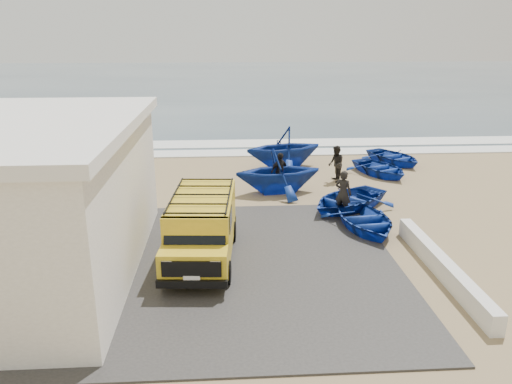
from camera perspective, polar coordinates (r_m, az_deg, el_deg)
name	(u,v)px	position (r m, az deg, el deg)	size (l,w,h in m)	color
ground	(255,238)	(16.51, -0.08, -5.25)	(160.00, 160.00, 0.00)	#977E57
slab	(191,266)	(14.69, -7.47, -8.36)	(12.00, 10.00, 0.05)	#3A3735
ocean	(230,81)	(71.46, -2.98, 12.60)	(180.00, 88.00, 0.01)	#385166
surf_line	(242,153)	(27.93, -1.64, 4.48)	(180.00, 1.60, 0.06)	white
surf_wash	(240,144)	(30.37, -1.81, 5.55)	(180.00, 2.20, 0.04)	white
parapet	(442,266)	(14.89, 20.48, -7.98)	(0.35, 6.00, 0.55)	silver
van	(202,225)	(14.76, -6.22, -3.82)	(2.12, 4.70, 1.96)	gold
boat_near_left	(365,220)	(17.47, 12.31, -3.10)	(2.45, 3.42, 0.71)	#13369C
boat_near_right	(348,200)	(19.33, 10.42, -0.85)	(2.61, 3.65, 0.76)	#13369C
boat_mid_left	(278,171)	(20.84, 2.56, 2.42)	(3.09, 3.58, 1.88)	#13369C
boat_mid_right	(380,168)	(24.32, 13.98, 2.68)	(2.34, 3.27, 0.68)	#13369C
boat_far_left	(284,147)	(24.90, 3.17, 5.15)	(3.34, 3.87, 2.04)	#13369C
boat_far_right	(394,157)	(26.66, 15.46, 3.89)	(2.39, 3.34, 0.69)	#13369C
fisherman_front	(343,193)	(18.48, 9.93, -0.14)	(0.62, 0.41, 1.71)	black
fisherman_middle	(336,164)	(22.71, 9.12, 3.19)	(0.80, 0.62, 1.64)	black
fisherman_back	(280,171)	(21.41, 2.73, 2.42)	(0.93, 0.39, 1.58)	black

